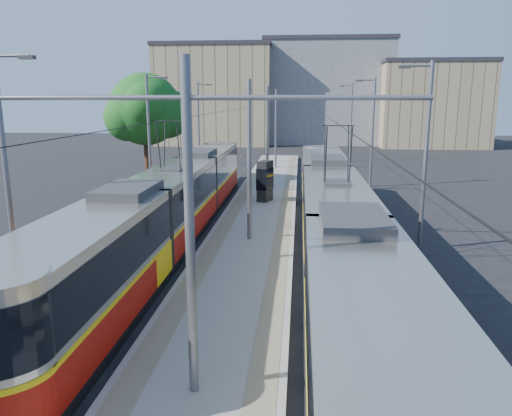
# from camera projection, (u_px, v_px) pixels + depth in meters

# --- Properties ---
(ground) EXTENTS (160.00, 160.00, 0.00)m
(ground) POSITION_uv_depth(u_px,v_px,m) (223.00, 322.00, 14.79)
(ground) COLOR black
(ground) RESTS_ON ground
(platform) EXTENTS (4.00, 50.00, 0.30)m
(platform) POSITION_uv_depth(u_px,v_px,m) (264.00, 202.00, 31.30)
(platform) COLOR gray
(platform) RESTS_ON ground
(tactile_strip_left) EXTENTS (0.70, 50.00, 0.01)m
(tactile_strip_left) POSITION_uv_depth(u_px,v_px,m) (241.00, 199.00, 31.39)
(tactile_strip_left) COLOR gray
(tactile_strip_left) RESTS_ON platform
(tactile_strip_right) EXTENTS (0.70, 50.00, 0.01)m
(tactile_strip_right) POSITION_uv_depth(u_px,v_px,m) (287.00, 200.00, 31.14)
(tactile_strip_right) COLOR gray
(tactile_strip_right) RESTS_ON platform
(rails) EXTENTS (8.71, 70.00, 0.03)m
(rails) POSITION_uv_depth(u_px,v_px,m) (264.00, 204.00, 31.33)
(rails) COLOR gray
(rails) RESTS_ON ground
(track_arrow) EXTENTS (1.20, 5.00, 0.01)m
(track_arrow) POSITION_uv_depth(u_px,v_px,m) (58.00, 370.00, 12.18)
(track_arrow) COLOR silver
(track_arrow) RESTS_ON ground
(tram_left) EXTENTS (2.43, 29.92, 5.50)m
(tram_left) POSITION_uv_depth(u_px,v_px,m) (173.00, 204.00, 23.09)
(tram_left) COLOR black
(tram_left) RESTS_ON ground
(tram_right) EXTENTS (2.43, 31.86, 5.50)m
(tram_right) POSITION_uv_depth(u_px,v_px,m) (335.00, 221.00, 19.33)
(tram_right) COLOR black
(tram_right) RESTS_ON ground
(catenary) EXTENTS (9.20, 70.00, 7.00)m
(catenary) POSITION_uv_depth(u_px,v_px,m) (260.00, 135.00, 27.59)
(catenary) COLOR slate
(catenary) RESTS_ON platform
(street_lamps) EXTENTS (15.18, 38.22, 8.00)m
(street_lamps) POSITION_uv_depth(u_px,v_px,m) (268.00, 133.00, 34.33)
(street_lamps) COLOR slate
(street_lamps) RESTS_ON ground
(shelter) EXTENTS (1.03, 1.29, 2.49)m
(shelter) POSITION_uv_depth(u_px,v_px,m) (265.00, 180.00, 30.51)
(shelter) COLOR black
(shelter) RESTS_ON platform
(tree) EXTENTS (5.73, 5.30, 8.33)m
(tree) POSITION_uv_depth(u_px,v_px,m) (151.00, 111.00, 36.24)
(tree) COLOR #382314
(tree) RESTS_ON ground
(building_left) EXTENTS (16.32, 12.24, 13.94)m
(building_left) POSITION_uv_depth(u_px,v_px,m) (217.00, 95.00, 72.52)
(building_left) COLOR gray
(building_left) RESTS_ON ground
(building_centre) EXTENTS (18.36, 14.28, 14.86)m
(building_centre) POSITION_uv_depth(u_px,v_px,m) (326.00, 92.00, 74.96)
(building_centre) COLOR gray
(building_centre) RESTS_ON ground
(building_right) EXTENTS (14.28, 10.20, 11.54)m
(building_right) POSITION_uv_depth(u_px,v_px,m) (431.00, 104.00, 68.28)
(building_right) COLOR gray
(building_right) RESTS_ON ground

